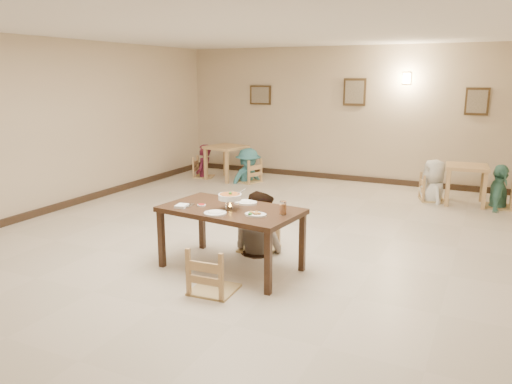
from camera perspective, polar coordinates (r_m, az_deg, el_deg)
The scene contains 31 objects.
floor at distance 7.19m, azimuth -0.49°, elevation -5.99°, with size 10.00×10.00×0.00m, color beige.
ceiling at distance 6.82m, azimuth -0.54°, elevation 18.57°, with size 10.00×10.00×0.00m, color silver.
wall_back at distance 11.52m, azimuth 10.66°, elevation 8.68°, with size 10.00×10.00×0.00m, color #C6B193.
wall_left at distance 9.31m, azimuth -23.35°, elevation 6.82°, with size 10.00×10.00×0.00m, color #C6B193.
baseboard_back at distance 11.69m, azimuth 10.32°, elevation 1.62°, with size 8.00×0.06×0.12m, color #302116.
baseboard_left at distance 9.53m, azimuth -22.45°, elevation -1.80°, with size 0.06×10.00×0.12m, color #302116.
picture_a at distance 12.22m, azimuth 0.50°, elevation 11.03°, with size 0.55×0.04×0.45m.
picture_b at distance 11.43m, azimuth 11.20°, elevation 11.14°, with size 0.50×0.04×0.60m.
picture_c at distance 11.07m, azimuth 23.94°, elevation 9.43°, with size 0.45×0.04×0.55m.
wall_sconce at distance 11.20m, azimuth 16.85°, elevation 12.33°, with size 0.16×0.05×0.22m, color #FFD88C.
main_table at distance 6.11m, azimuth -2.89°, elevation -2.57°, with size 1.77×1.12×0.78m.
chair_far at distance 6.83m, azimuth 0.35°, elevation -2.49°, with size 0.49×0.49×1.04m.
chair_near at distance 5.54m, azimuth -4.90°, elevation -6.39°, with size 0.48×0.48×1.02m.
main_diner at distance 6.68m, azimuth 0.34°, elevation 0.08°, with size 0.82×0.64×1.69m, color gray.
curry_warmer at distance 6.00m, azimuth -2.99°, elevation -0.57°, with size 0.32×0.28×0.26m.
rice_plate_far at distance 6.29m, azimuth -1.25°, elevation -1.17°, with size 0.31×0.31×0.07m.
rice_plate_near at distance 5.83m, azimuth -4.68°, elevation -2.40°, with size 0.26×0.26×0.06m.
fried_plate at distance 5.75m, azimuth -0.06°, elevation -2.53°, with size 0.26×0.26×0.06m.
chili_dish at distance 6.21m, azimuth -6.24°, elevation -1.50°, with size 0.11×0.11×0.02m.
napkin_cutlery at distance 6.18m, azimuth -8.44°, elevation -1.58°, with size 0.18×0.27×0.03m.
drink_glass at distance 5.79m, azimuth 3.10°, elevation -1.86°, with size 0.08×0.08×0.16m.
bg_table_left at distance 11.54m, azimuth -3.46°, elevation 4.60°, with size 0.94×0.94×0.78m.
bg_table_right at distance 10.06m, azimuth 22.95°, elevation 2.06°, with size 0.80×0.80×0.74m.
bg_chair_ll at distance 11.85m, azimuth -6.02°, elevation 3.90°, with size 0.44×0.44×0.93m.
bg_chair_lr at distance 11.23m, azimuth -0.90°, elevation 3.65°, with size 0.47×0.47×1.00m.
bg_chair_rl at distance 10.14m, azimuth 19.69°, elevation 1.76°, with size 0.46×0.46×0.98m.
bg_chair_rr at distance 10.07m, azimuth 26.13°, elevation 1.31°, with size 0.49×0.49×1.05m.
bg_diner_a at distance 11.81m, azimuth -6.06°, elevation 5.42°, with size 0.57×0.37×1.56m, color #5D1A33.
bg_diner_b at distance 11.19m, azimuth -0.91°, elevation 5.01°, with size 0.99×0.57×1.54m, color teal.
bg_diner_c at distance 10.08m, azimuth 19.83°, elevation 3.51°, with size 0.78×0.51×1.60m, color silver.
bg_diner_d at distance 10.02m, azimuth 26.28°, elevation 2.83°, with size 0.93×0.39×1.59m, color #539A85.
Camera 1 is at (3.00, -6.09, 2.36)m, focal length 35.00 mm.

